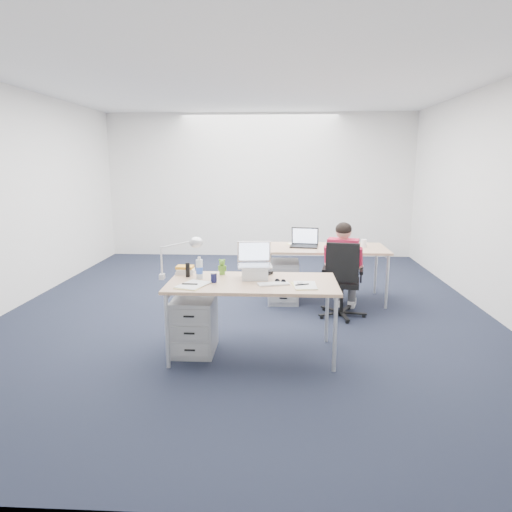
% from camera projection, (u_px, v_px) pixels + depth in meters
% --- Properties ---
extents(floor, '(7.00, 7.00, 0.00)m').
position_uv_depth(floor, '(248.00, 309.00, 5.85)').
color(floor, black).
rests_on(floor, ground).
extents(room, '(6.02, 7.02, 2.80)m').
position_uv_depth(room, '(247.00, 173.00, 5.51)').
color(room, silver).
rests_on(room, ground).
extents(desk_near, '(1.60, 0.80, 0.73)m').
position_uv_depth(desk_near, '(253.00, 286.00, 4.34)').
color(desk_near, tan).
rests_on(desk_near, ground).
extents(desk_far, '(1.60, 0.80, 0.73)m').
position_uv_depth(desk_far, '(326.00, 251.00, 6.12)').
color(desk_far, tan).
rests_on(desk_far, ground).
extents(office_chair, '(0.69, 0.69, 0.94)m').
position_uv_depth(office_chair, '(342.00, 295.00, 5.51)').
color(office_chair, black).
rests_on(office_chair, ground).
extents(seated_person, '(0.47, 0.69, 1.14)m').
position_uv_depth(seated_person, '(344.00, 268.00, 5.61)').
color(seated_person, '#BA1A3B').
rests_on(seated_person, ground).
extents(drawer_pedestal_near, '(0.40, 0.50, 0.55)m').
position_uv_depth(drawer_pedestal_near, '(194.00, 325.00, 4.48)').
color(drawer_pedestal_near, '#95989A').
rests_on(drawer_pedestal_near, ground).
extents(drawer_pedestal_far, '(0.40, 0.50, 0.55)m').
position_uv_depth(drawer_pedestal_far, '(283.00, 281.00, 6.12)').
color(drawer_pedestal_far, '#95989A').
rests_on(drawer_pedestal_far, ground).
extents(silver_laptop, '(0.35, 0.29, 0.35)m').
position_uv_depth(silver_laptop, '(255.00, 261.00, 4.40)').
color(silver_laptop, silver).
rests_on(silver_laptop, desk_near).
extents(wireless_keyboard, '(0.31, 0.19, 0.01)m').
position_uv_depth(wireless_keyboard, '(273.00, 284.00, 4.22)').
color(wireless_keyboard, white).
rests_on(wireless_keyboard, desk_near).
extents(computer_mouse, '(0.07, 0.09, 0.03)m').
position_uv_depth(computer_mouse, '(300.00, 283.00, 4.23)').
color(computer_mouse, white).
rests_on(computer_mouse, desk_near).
extents(headphones, '(0.24, 0.21, 0.03)m').
position_uv_depth(headphones, '(263.00, 273.00, 4.61)').
color(headphones, black).
rests_on(headphones, desk_near).
extents(can_koozie, '(0.06, 0.06, 0.10)m').
position_uv_depth(can_koozie, '(214.00, 277.00, 4.29)').
color(can_koozie, '#13153D').
rests_on(can_koozie, desk_near).
extents(water_bottle, '(0.08, 0.08, 0.22)m').
position_uv_depth(water_bottle, '(199.00, 268.00, 4.41)').
color(water_bottle, silver).
rests_on(water_bottle, desk_near).
extents(bear_figurine, '(0.10, 0.08, 0.16)m').
position_uv_depth(bear_figurine, '(222.00, 267.00, 4.59)').
color(bear_figurine, '#397B20').
rests_on(bear_figurine, desk_near).
extents(book_stack, '(0.20, 0.17, 0.08)m').
position_uv_depth(book_stack, '(185.00, 270.00, 4.63)').
color(book_stack, silver).
rests_on(book_stack, desk_near).
extents(cordless_phone, '(0.04, 0.03, 0.15)m').
position_uv_depth(cordless_phone, '(188.00, 270.00, 4.48)').
color(cordless_phone, black).
rests_on(cordless_phone, desk_near).
extents(papers_left, '(0.31, 0.37, 0.01)m').
position_uv_depth(papers_left, '(192.00, 285.00, 4.18)').
color(papers_left, '#E7DB86').
rests_on(papers_left, desk_near).
extents(papers_right, '(0.22, 0.30, 0.01)m').
position_uv_depth(papers_right, '(304.00, 286.00, 4.17)').
color(papers_right, '#E7DB86').
rests_on(papers_right, desk_near).
extents(sunglasses, '(0.12, 0.08, 0.03)m').
position_uv_depth(sunglasses, '(280.00, 282.00, 4.28)').
color(sunglasses, black).
rests_on(sunglasses, desk_near).
extents(desk_lamp, '(0.40, 0.20, 0.44)m').
position_uv_depth(desk_lamp, '(175.00, 257.00, 4.37)').
color(desk_lamp, silver).
rests_on(desk_lamp, desk_near).
extents(dark_laptop, '(0.41, 0.40, 0.27)m').
position_uv_depth(dark_laptop, '(304.00, 237.00, 6.10)').
color(dark_laptop, black).
rests_on(dark_laptop, desk_far).
extents(far_cup, '(0.08, 0.08, 0.11)m').
position_uv_depth(far_cup, '(364.00, 243.00, 6.10)').
color(far_cup, white).
rests_on(far_cup, desk_far).
extents(far_papers, '(0.34, 0.39, 0.01)m').
position_uv_depth(far_papers, '(299.00, 245.00, 6.25)').
color(far_papers, white).
rests_on(far_papers, desk_far).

